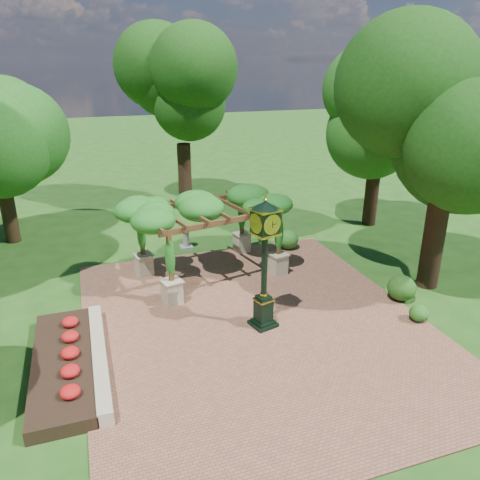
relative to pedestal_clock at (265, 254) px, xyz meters
name	(u,v)px	position (x,y,z in m)	size (l,w,h in m)	color
ground	(268,342)	(-0.16, -0.82, -2.38)	(120.00, 120.00, 0.00)	#1E4714
brick_plaza	(256,324)	(-0.16, 0.18, -2.36)	(10.00, 12.00, 0.04)	brown
border_wall	(100,357)	(-4.76, -0.32, -2.18)	(0.35, 5.00, 0.40)	#C6B793
flower_bed	(63,364)	(-5.66, -0.32, -2.20)	(1.50, 5.00, 0.36)	red
pedestal_clock	(265,254)	(0.00, 0.00, 0.00)	(0.96, 0.96, 3.97)	black
pergola	(210,209)	(-0.51, 3.99, 0.18)	(5.50, 4.09, 3.11)	tan
sundial	(186,239)	(-0.80, 6.93, -1.98)	(0.53, 0.53, 0.93)	#9A9B93
shrub_front	(419,313)	(4.59, -1.28, -2.08)	(0.57, 0.57, 0.52)	#245A19
shrub_mid	(402,288)	(4.94, 0.05, -1.92)	(0.94, 0.94, 0.84)	#204A15
shrub_back	(288,239)	(3.24, 5.41, -1.94)	(0.89, 0.89, 0.80)	#2A691E
tree_north	(181,93)	(0.63, 13.35, 3.53)	(4.31, 4.31, 8.64)	black
tree_east_far	(381,107)	(8.35, 7.13, 3.18)	(4.71, 4.71, 8.08)	black
tree_east_near	(451,128)	(6.53, 0.69, 3.11)	(4.53, 4.53, 8.01)	#331E14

